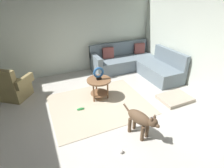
% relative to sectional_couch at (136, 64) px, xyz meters
% --- Properties ---
extents(ground_plane, '(6.00, 6.00, 0.10)m').
position_rel_sectional_couch_xyz_m(ground_plane, '(-1.99, -2.02, -0.34)').
color(ground_plane, beige).
extents(wall_back, '(6.00, 0.12, 2.70)m').
position_rel_sectional_couch_xyz_m(wall_back, '(-1.99, 0.92, 1.06)').
color(wall_back, silver).
rests_on(wall_back, ground_plane).
extents(wall_right, '(0.12, 6.00, 2.70)m').
position_rel_sectional_couch_xyz_m(wall_right, '(0.95, -2.02, 1.06)').
color(wall_right, silver).
rests_on(wall_right, ground_plane).
extents(area_rug, '(2.30, 1.90, 0.01)m').
position_rel_sectional_couch_xyz_m(area_rug, '(-1.84, -1.32, -0.28)').
color(area_rug, '#BCAD93').
rests_on(area_rug, ground_plane).
extents(sectional_couch, '(2.20, 2.25, 0.88)m').
position_rel_sectional_couch_xyz_m(sectional_couch, '(0.00, 0.00, 0.00)').
color(sectional_couch, slate).
rests_on(sectional_couch, ground_plane).
extents(armchair, '(1.00, 0.96, 0.88)m').
position_rel_sectional_couch_xyz_m(armchair, '(-3.71, -0.15, 0.03)').
color(armchair, olive).
rests_on(armchair, ground_plane).
extents(side_table, '(0.60, 0.60, 0.54)m').
position_rel_sectional_couch_xyz_m(side_table, '(-1.72, -1.05, 0.13)').
color(side_table, brown).
rests_on(side_table, ground_plane).
extents(torus_sculpture, '(0.28, 0.08, 0.33)m').
position_rel_sectional_couch_xyz_m(torus_sculpture, '(-1.72, -1.05, 0.42)').
color(torus_sculpture, black).
rests_on(torus_sculpture, side_table).
extents(dog_bed_mat, '(0.80, 0.60, 0.09)m').
position_rel_sectional_couch_xyz_m(dog_bed_mat, '(-0.01, -1.94, -0.24)').
color(dog_bed_mat, '#B2A38E').
rests_on(dog_bed_mat, ground_plane).
extents(dog, '(0.37, 0.82, 0.63)m').
position_rel_sectional_couch_xyz_m(dog, '(-1.50, -2.62, 0.09)').
color(dog, brown).
rests_on(dog, ground_plane).
extents(dog_toy_ball, '(0.07, 0.07, 0.07)m').
position_rel_sectional_couch_xyz_m(dog_toy_ball, '(-2.02, -2.85, -0.25)').
color(dog_toy_ball, silver).
rests_on(dog_toy_ball, ground_plane).
extents(dog_toy_rope, '(0.15, 0.08, 0.05)m').
position_rel_sectional_couch_xyz_m(dog_toy_rope, '(-1.03, -2.36, -0.26)').
color(dog_toy_rope, blue).
rests_on(dog_toy_rope, ground_plane).
extents(dog_toy_bone, '(0.18, 0.07, 0.06)m').
position_rel_sectional_couch_xyz_m(dog_toy_bone, '(-2.32, -1.36, -0.26)').
color(dog_toy_bone, green).
rests_on(dog_toy_bone, ground_plane).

